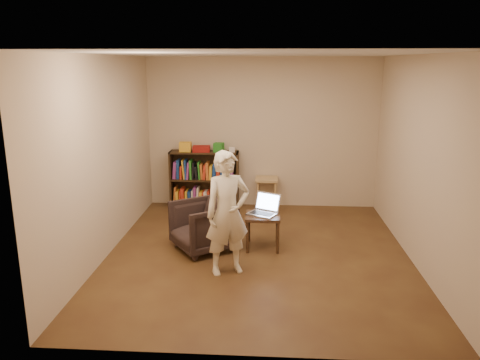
# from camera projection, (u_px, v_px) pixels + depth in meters

# --- Properties ---
(floor) EXTENTS (4.50, 4.50, 0.00)m
(floor) POSITION_uv_depth(u_px,v_px,m) (258.00, 254.00, 6.28)
(floor) COLOR #402514
(floor) RESTS_ON ground
(ceiling) EXTENTS (4.50, 4.50, 0.00)m
(ceiling) POSITION_uv_depth(u_px,v_px,m) (260.00, 54.00, 5.64)
(ceiling) COLOR silver
(ceiling) RESTS_ON wall_back
(wall_back) EXTENTS (4.00, 0.00, 4.00)m
(wall_back) POSITION_uv_depth(u_px,v_px,m) (262.00, 133.00, 8.14)
(wall_back) COLOR #C5AE95
(wall_back) RESTS_ON floor
(wall_left) EXTENTS (0.00, 4.50, 4.50)m
(wall_left) POSITION_uv_depth(u_px,v_px,m) (105.00, 157.00, 6.08)
(wall_left) COLOR #C5AE95
(wall_left) RESTS_ON floor
(wall_right) EXTENTS (0.00, 4.50, 4.50)m
(wall_right) POSITION_uv_depth(u_px,v_px,m) (419.00, 161.00, 5.83)
(wall_right) COLOR #C5AE95
(wall_right) RESTS_ON floor
(bookshelf) EXTENTS (1.20, 0.30, 1.00)m
(bookshelf) POSITION_uv_depth(u_px,v_px,m) (205.00, 182.00, 8.26)
(bookshelf) COLOR black
(bookshelf) RESTS_ON floor
(box_yellow) EXTENTS (0.20, 0.15, 0.16)m
(box_yellow) POSITION_uv_depth(u_px,v_px,m) (185.00, 147.00, 8.08)
(box_yellow) COLOR gold
(box_yellow) RESTS_ON bookshelf
(red_cloth) EXTENTS (0.31, 0.24, 0.10)m
(red_cloth) POSITION_uv_depth(u_px,v_px,m) (201.00, 149.00, 8.08)
(red_cloth) COLOR maroon
(red_cloth) RESTS_ON bookshelf
(box_green) EXTENTS (0.18, 0.18, 0.16)m
(box_green) POSITION_uv_depth(u_px,v_px,m) (219.00, 147.00, 8.05)
(box_green) COLOR #267E21
(box_green) RESTS_ON bookshelf
(box_white) EXTENTS (0.10, 0.10, 0.08)m
(box_white) POSITION_uv_depth(u_px,v_px,m) (232.00, 150.00, 8.05)
(box_white) COLOR white
(box_white) RESTS_ON bookshelf
(stool) EXTENTS (0.38, 0.38, 0.55)m
(stool) POSITION_uv_depth(u_px,v_px,m) (267.00, 184.00, 8.13)
(stool) COLOR #A98852
(stool) RESTS_ON floor
(armchair) EXTENTS (1.02, 1.02, 0.68)m
(armchair) POSITION_uv_depth(u_px,v_px,m) (203.00, 226.00, 6.36)
(armchair) COLOR #2E231E
(armchair) RESTS_ON floor
(side_table) EXTENTS (0.47, 0.47, 0.48)m
(side_table) POSITION_uv_depth(u_px,v_px,m) (263.00, 220.00, 6.41)
(side_table) COLOR #311910
(side_table) RESTS_ON floor
(laptop) EXTENTS (0.48, 0.47, 0.27)m
(laptop) POSITION_uv_depth(u_px,v_px,m) (264.00, 209.00, 6.42)
(laptop) COLOR #ADAEB2
(laptop) RESTS_ON side_table
(person) EXTENTS (0.65, 0.56, 1.51)m
(person) POSITION_uv_depth(u_px,v_px,m) (228.00, 213.00, 5.57)
(person) COLOR #EDE2C3
(person) RESTS_ON floor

